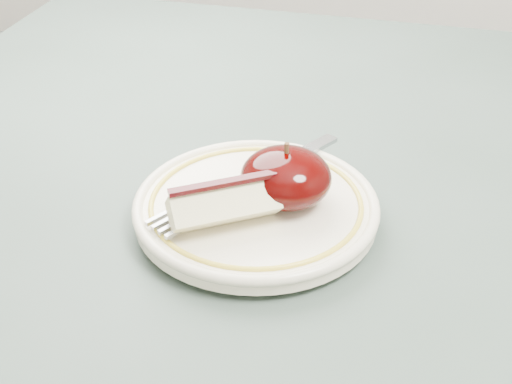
% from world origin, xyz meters
% --- Properties ---
extents(table, '(0.90, 0.90, 0.75)m').
position_xyz_m(table, '(0.00, 0.00, 0.66)').
color(table, brown).
rests_on(table, ground).
extents(plate, '(0.19, 0.19, 0.02)m').
position_xyz_m(plate, '(-0.03, -0.03, 0.76)').
color(plate, beige).
rests_on(plate, table).
extents(apple_half, '(0.07, 0.07, 0.05)m').
position_xyz_m(apple_half, '(-0.01, -0.03, 0.79)').
color(apple_half, black).
rests_on(apple_half, plate).
extents(apple_wedge, '(0.09, 0.07, 0.04)m').
position_xyz_m(apple_wedge, '(-0.05, -0.07, 0.79)').
color(apple_wedge, beige).
rests_on(apple_wedge, plate).
extents(fork, '(0.12, 0.18, 0.00)m').
position_xyz_m(fork, '(-0.04, -0.01, 0.77)').
color(fork, gray).
rests_on(fork, plate).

